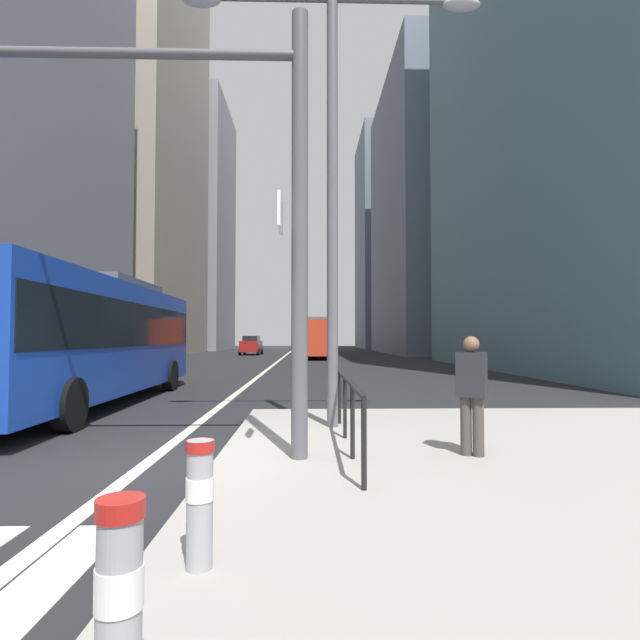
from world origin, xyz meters
TOP-DOWN VIEW (x-y plane):
  - ground_plane at (0.00, 20.00)m, footprint 160.00×160.00m
  - median_island at (5.50, -1.00)m, footprint 9.00×10.00m
  - lane_centre_line at (0.00, 30.00)m, footprint 0.20×80.00m
  - office_tower_left_mid at (-16.00, 43.96)m, footprint 11.32×21.41m
  - office_tower_left_far at (-16.00, 65.20)m, footprint 12.70×16.45m
  - office_tower_right_near at (17.00, 18.87)m, footprint 10.19×25.10m
  - office_tower_right_mid at (17.00, 48.73)m, footprint 12.08×24.16m
  - office_tower_right_far at (17.00, 74.88)m, footprint 12.40×16.30m
  - city_bus_blue_oncoming at (-3.44, 5.77)m, footprint 2.85×11.20m
  - city_bus_red_receding at (2.85, 35.59)m, footprint 2.93×11.49m
  - car_oncoming_mid at (-3.60, 43.69)m, footprint 2.14×4.54m
  - car_receding_near at (3.10, 48.35)m, footprint 2.11×4.55m
  - traffic_signal_gantry at (0.27, -0.51)m, footprint 5.59×0.65m
  - street_lamp_post at (2.65, 1.81)m, footprint 5.50×0.32m
  - bollard_front at (1.46, -5.00)m, footprint 0.20×0.20m
  - bollard_left at (1.47, -3.58)m, footprint 0.20×0.20m
  - pedestrian_railing at (2.80, 0.12)m, footprint 0.06×4.04m
  - pedestrian_waiting at (4.42, -0.41)m, footprint 0.45×0.39m

SIDE VIEW (x-z plane):
  - ground_plane at x=0.00m, z-range 0.00..0.00m
  - lane_centre_line at x=0.00m, z-range 0.00..0.01m
  - median_island at x=5.50m, z-range 0.00..0.15m
  - bollard_left at x=1.47m, z-range 0.20..1.07m
  - bollard_front at x=1.46m, z-range 0.20..1.13m
  - pedestrian_railing at x=2.80m, z-range 0.38..1.36m
  - car_oncoming_mid at x=-3.60m, z-range 0.02..1.96m
  - car_receding_near at x=3.10m, z-range 0.02..1.96m
  - pedestrian_waiting at x=4.42m, z-range 0.23..1.83m
  - city_bus_blue_oncoming at x=-3.44m, z-range 0.14..3.54m
  - city_bus_red_receding at x=2.85m, z-range 0.14..3.54m
  - traffic_signal_gantry at x=0.27m, z-range 1.08..7.08m
  - street_lamp_post at x=2.65m, z-range 1.28..9.28m
  - office_tower_right_mid at x=17.00m, z-range 0.00..31.09m
  - office_tower_right_near at x=17.00m, z-range 0.00..34.80m
  - office_tower_right_far at x=17.00m, z-range 0.00..35.31m
  - office_tower_left_far at x=-16.00m, z-range 0.00..35.83m
  - office_tower_left_mid at x=-16.00m, z-range 0.00..46.76m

